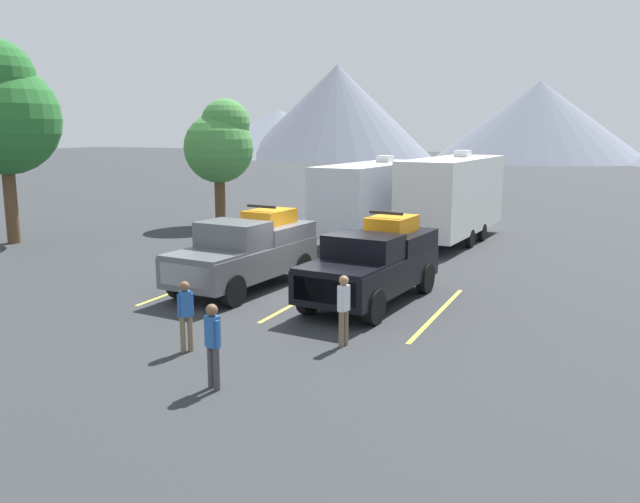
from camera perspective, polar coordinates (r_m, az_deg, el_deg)
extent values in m
plane|color=#2D3033|center=(19.22, -0.76, -3.83)|extent=(240.00, 240.00, 0.00)
cube|color=#595B60|center=(19.85, -6.75, -0.78)|extent=(2.55, 5.51, 0.88)
cube|color=#595B60|center=(18.28, -10.34, -0.36)|extent=(2.13, 1.67, 0.08)
cube|color=#595B60|center=(19.32, -7.64, 1.42)|extent=(2.07, 1.56, 0.81)
cube|color=slate|center=(18.89, -8.66, 1.30)|extent=(1.85, 0.39, 0.60)
cube|color=#595B60|center=(20.89, -4.45, 1.77)|extent=(2.25, 2.63, 0.51)
cube|color=silver|center=(17.84, -11.77, -2.11)|extent=(1.77, 0.22, 0.61)
cylinder|color=black|center=(17.97, -7.68, -3.46)|extent=(0.36, 0.93, 0.91)
cylinder|color=black|center=(19.17, -12.25, -2.72)|extent=(0.36, 0.93, 0.91)
cylinder|color=black|center=(20.90, -1.65, -1.36)|extent=(0.36, 0.93, 0.91)
cylinder|color=black|center=(21.93, -5.94, -0.83)|extent=(0.36, 0.93, 0.91)
cube|color=orange|center=(20.82, -4.47, 3.08)|extent=(1.28, 1.67, 0.45)
cylinder|color=black|center=(20.12, -4.22, 2.80)|extent=(0.22, 0.45, 0.44)
cylinder|color=black|center=(20.65, -6.39, 2.97)|extent=(0.22, 0.45, 0.44)
cylinder|color=black|center=(21.02, -2.58, 3.16)|extent=(0.22, 0.45, 0.44)
cylinder|color=black|center=(21.53, -4.70, 3.31)|extent=(0.22, 0.45, 0.44)
cube|color=black|center=(20.41, -5.18, 3.97)|extent=(1.04, 0.17, 0.08)
cube|color=black|center=(18.19, 4.48, -1.84)|extent=(2.54, 5.52, 0.87)
cube|color=black|center=(16.40, 1.64, -1.50)|extent=(2.12, 1.67, 0.08)
cube|color=black|center=(17.61, 3.85, 0.37)|extent=(2.06, 1.56, 0.70)
cube|color=slate|center=(17.11, 3.04, 0.19)|extent=(1.83, 0.37, 0.52)
cube|color=black|center=(19.35, 6.33, 1.00)|extent=(2.24, 2.63, 0.53)
cube|color=silver|center=(15.89, 0.41, -3.50)|extent=(1.76, 0.22, 0.61)
cylinder|color=black|center=(16.31, 4.77, -4.91)|extent=(0.36, 0.92, 0.89)
cylinder|color=black|center=(17.16, -1.03, -4.08)|extent=(0.36, 0.92, 0.89)
cylinder|color=black|center=(19.57, 9.26, -2.36)|extent=(0.36, 0.92, 0.89)
cylinder|color=black|center=(20.29, 4.21, -1.78)|extent=(0.36, 0.92, 0.89)
cube|color=orange|center=(19.27, 6.36, 2.43)|extent=(1.28, 1.67, 0.45)
cylinder|color=black|center=(18.60, 7.02, 2.10)|extent=(0.22, 0.45, 0.44)
cylinder|color=black|center=(18.98, 4.42, 2.32)|extent=(0.22, 0.45, 0.44)
cylinder|color=black|center=(19.60, 8.24, 2.51)|extent=(0.22, 0.45, 0.44)
cylinder|color=black|center=(19.95, 5.75, 2.71)|extent=(0.22, 0.45, 0.44)
cube|color=black|center=(18.82, 5.85, 3.40)|extent=(1.04, 0.17, 0.08)
cube|color=gold|center=(20.83, -11.02, -2.87)|extent=(0.12, 5.50, 0.01)
cube|color=gold|center=(18.88, -1.26, -4.08)|extent=(0.12, 5.50, 0.01)
cube|color=gold|center=(17.60, 10.35, -5.37)|extent=(0.12, 5.50, 0.01)
cube|color=silver|center=(28.64, 4.76, 4.91)|extent=(2.94, 8.06, 2.82)
cube|color=brown|center=(29.12, 2.64, 5.32)|extent=(0.60, 7.57, 0.24)
cube|color=silver|center=(29.61, 5.76, 8.12)|extent=(0.65, 0.74, 0.30)
cube|color=#333333|center=(24.82, 0.40, 0.26)|extent=(0.21, 1.21, 0.12)
cylinder|color=black|center=(27.56, 5.95, 1.39)|extent=(0.28, 0.77, 0.76)
cylinder|color=black|center=(28.45, 1.95, 1.74)|extent=(0.28, 0.77, 0.76)
cylinder|color=black|center=(29.29, 7.40, 1.91)|extent=(0.28, 0.77, 0.76)
cylinder|color=black|center=(30.13, 3.59, 2.23)|extent=(0.28, 0.77, 0.76)
cube|color=white|center=(28.40, 11.62, 4.95)|extent=(2.97, 8.01, 3.09)
cube|color=#4C6B99|center=(28.76, 9.34, 5.41)|extent=(0.60, 7.52, 0.24)
cube|color=silver|center=(29.41, 12.44, 8.42)|extent=(0.65, 0.74, 0.30)
cube|color=#333333|center=(24.40, 8.29, -0.03)|extent=(0.21, 1.21, 0.12)
cylinder|color=black|center=(27.42, 13.08, 1.12)|extent=(0.28, 0.77, 0.76)
cylinder|color=black|center=(28.08, 8.78, 1.49)|extent=(0.28, 0.77, 0.76)
cylinder|color=black|center=(29.22, 14.10, 1.65)|extent=(0.28, 0.77, 0.76)
cylinder|color=black|center=(29.84, 10.04, 2.00)|extent=(0.28, 0.77, 0.76)
cylinder|color=#3F3F42|center=(12.46, -9.10, -10.17)|extent=(0.12, 0.12, 0.84)
cylinder|color=#3F3F42|center=(12.58, -9.60, -9.98)|extent=(0.12, 0.12, 0.84)
cube|color=#2659A5|center=(12.28, -9.45, -6.95)|extent=(0.29, 0.25, 0.59)
sphere|color=brown|center=(12.17, -9.51, -5.10)|extent=(0.23, 0.23, 0.23)
cylinder|color=#2659A5|center=(12.19, -9.05, -7.22)|extent=(0.10, 0.10, 0.54)
cylinder|color=#2659A5|center=(12.39, -9.85, -6.94)|extent=(0.10, 0.10, 0.54)
cylinder|color=#726047|center=(14.77, 2.28, -6.69)|extent=(0.12, 0.12, 0.83)
cylinder|color=#726047|center=(14.64, 1.89, -6.85)|extent=(0.12, 0.12, 0.83)
cube|color=silver|center=(14.51, 2.10, -4.12)|extent=(0.24, 0.28, 0.59)
sphere|color=#9E704C|center=(14.41, 2.11, -2.56)|extent=(0.22, 0.22, 0.22)
cylinder|color=silver|center=(14.62, 2.41, -4.12)|extent=(0.10, 0.10, 0.53)
cylinder|color=silver|center=(14.41, 1.79, -4.34)|extent=(0.10, 0.10, 0.53)
cylinder|color=#726047|center=(14.62, -11.99, -7.16)|extent=(0.12, 0.12, 0.80)
cylinder|color=#726047|center=(14.65, -11.36, -7.09)|extent=(0.12, 0.12, 0.80)
cube|color=#2659A5|center=(14.44, -11.78, -4.53)|extent=(0.29, 0.30, 0.57)
sphere|color=brown|center=(14.35, -11.84, -3.01)|extent=(0.22, 0.22, 0.22)
cylinder|color=#2659A5|center=(14.43, -12.28, -4.69)|extent=(0.09, 0.09, 0.51)
cylinder|color=#2659A5|center=(14.48, -11.28, -4.59)|extent=(0.09, 0.09, 0.51)
cylinder|color=brown|center=(33.13, -8.80, 4.88)|extent=(0.53, 0.53, 3.03)
sphere|color=#478C42|center=(32.97, -8.92, 8.99)|extent=(3.46, 3.46, 3.46)
sphere|color=#478C42|center=(32.99, -8.33, 11.11)|extent=(2.42, 2.42, 2.42)
cylinder|color=brown|center=(30.61, -25.62, 4.45)|extent=(0.54, 0.54, 4.07)
sphere|color=#286B2D|center=(30.49, -26.12, 10.42)|extent=(4.63, 4.63, 4.63)
cone|color=slate|center=(116.32, -3.62, 10.37)|extent=(31.53, 31.53, 8.16)
cone|color=slate|center=(110.53, 1.51, 12.22)|extent=(32.30, 32.30, 15.29)
cone|color=slate|center=(106.17, 18.69, 10.85)|extent=(32.04, 32.04, 12.04)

